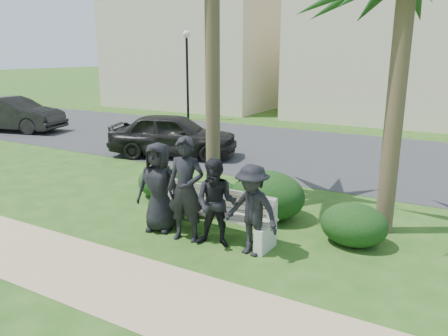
{
  "coord_description": "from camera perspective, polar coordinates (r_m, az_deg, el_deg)",
  "views": [
    {
      "loc": [
        3.4,
        -6.01,
        3.24
      ],
      "look_at": [
        -0.62,
        1.0,
        1.11
      ],
      "focal_mm": 35.0,
      "sensor_mm": 36.0,
      "label": 1
    }
  ],
  "objects": [
    {
      "name": "hedge_c",
      "position": [
        9.19,
        -0.99,
        -3.56
      ],
      "size": [
        1.07,
        0.88,
        0.69
      ],
      "primitive_type": "ellipsoid",
      "color": "black",
      "rests_on": "ground"
    },
    {
      "name": "man_a",
      "position": [
        8.15,
        -8.53,
        -2.49
      ],
      "size": [
        0.92,
        0.71,
        1.68
      ],
      "primitive_type": "imported",
      "rotation": [
        0.0,
        0.0,
        0.24
      ],
      "color": "black",
      "rests_on": "ground"
    },
    {
      "name": "ground",
      "position": [
        7.62,
        0.3,
        -10.35
      ],
      "size": [
        160.0,
        160.0,
        0.0
      ],
      "primitive_type": "plane",
      "color": "#244F16",
      "rests_on": "ground"
    },
    {
      "name": "footpath",
      "position": [
        6.31,
        -8.14,
        -16.28
      ],
      "size": [
        30.0,
        1.6,
        0.01
      ],
      "primitive_type": "cube",
      "color": "tan",
      "rests_on": "ground"
    },
    {
      "name": "car_b",
      "position": [
        20.71,
        -25.83,
        6.33
      ],
      "size": [
        4.58,
        2.57,
        1.43
      ],
      "primitive_type": "imported",
      "rotation": [
        0.0,
        0.0,
        1.83
      ],
      "color": "black",
      "rests_on": "ground"
    },
    {
      "name": "hedge_b",
      "position": [
        9.14,
        -3.9,
        -3.71
      ],
      "size": [
        1.05,
        0.87,
        0.69
      ],
      "primitive_type": "ellipsoid",
      "color": "black",
      "rests_on": "ground"
    },
    {
      "name": "asphalt_street",
      "position": [
        14.77,
        15.8,
        1.56
      ],
      "size": [
        160.0,
        8.0,
        0.01
      ],
      "primitive_type": "cube",
      "color": "#2D2D30",
      "rests_on": "ground"
    },
    {
      "name": "hedge_d",
      "position": [
        8.82,
        5.72,
        -3.4
      ],
      "size": [
        1.53,
        1.26,
        0.99
      ],
      "primitive_type": "ellipsoid",
      "color": "black",
      "rests_on": "ground"
    },
    {
      "name": "hedge_a",
      "position": [
        10.19,
        -8.2,
        -1.69
      ],
      "size": [
        1.14,
        0.94,
        0.75
      ],
      "primitive_type": "ellipsoid",
      "color": "black",
      "rests_on": "ground"
    },
    {
      "name": "stucco_bldg_left",
      "position": [
        28.53,
        -2.95,
        15.63
      ],
      "size": [
        10.4,
        8.4,
        7.3
      ],
      "color": "beige",
      "rests_on": "ground"
    },
    {
      "name": "man_d",
      "position": [
        7.13,
        3.66,
        -5.53
      ],
      "size": [
        1.07,
        0.72,
        1.53
      ],
      "primitive_type": "imported",
      "rotation": [
        0.0,
        0.0,
        -0.16
      ],
      "color": "black",
      "rests_on": "ground"
    },
    {
      "name": "hedge_e",
      "position": [
        7.95,
        16.6,
        -6.94
      ],
      "size": [
        1.16,
        0.96,
        0.76
      ],
      "primitive_type": "ellipsoid",
      "color": "black",
      "rests_on": "ground"
    },
    {
      "name": "street_lamp",
      "position": [
        21.87,
        -4.86,
        13.97
      ],
      "size": [
        0.36,
        0.36,
        4.29
      ],
      "color": "black",
      "rests_on": "ground"
    },
    {
      "name": "man_b",
      "position": [
        7.65,
        -5.01,
        -2.8
      ],
      "size": [
        0.76,
        0.57,
        1.87
      ],
      "primitive_type": "imported",
      "rotation": [
        0.0,
        0.0,
        0.2
      ],
      "color": "black",
      "rests_on": "ground"
    },
    {
      "name": "car_a",
      "position": [
        14.11,
        -6.63,
        4.31
      ],
      "size": [
        4.4,
        2.91,
        1.39
      ],
      "primitive_type": "imported",
      "rotation": [
        0.0,
        0.0,
        1.91
      ],
      "color": "black",
      "rests_on": "ground"
    },
    {
      "name": "man_c",
      "position": [
        7.41,
        -1.03,
        -4.65
      ],
      "size": [
        0.87,
        0.75,
        1.54
      ],
      "primitive_type": "imported",
      "rotation": [
        0.0,
        0.0,
        0.25
      ],
      "color": "black",
      "rests_on": "ground"
    },
    {
      "name": "stucco_bldg_right",
      "position": [
        24.41,
        20.16,
        14.93
      ],
      "size": [
        8.4,
        8.4,
        7.3
      ],
      "color": "beige",
      "rests_on": "ground"
    },
    {
      "name": "park_bench",
      "position": [
        7.98,
        -1.65,
        -6.2
      ],
      "size": [
        2.44,
        0.67,
        0.84
      ],
      "rotation": [
        0.0,
        0.0,
        -0.05
      ],
      "color": "#A99E8E",
      "rests_on": "ground"
    }
  ]
}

